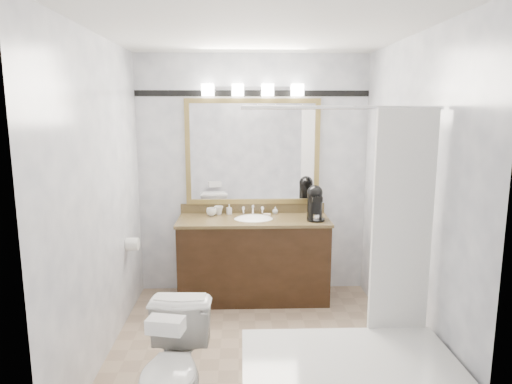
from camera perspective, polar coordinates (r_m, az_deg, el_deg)
room at (r=3.54m, az=0.12°, el=-0.93°), size 2.42×2.62×2.52m
vanity at (r=4.73m, az=-0.32°, el=-8.15°), size 1.53×0.58×0.97m
mirror at (r=4.77m, az=-0.42°, el=5.02°), size 1.40×0.04×1.10m
vanity_light_bar at (r=4.70m, az=-0.41°, el=12.67°), size 1.02×0.14×0.12m
accent_stripe at (r=4.77m, az=-0.43°, el=12.23°), size 2.40×0.01×0.06m
bathtub at (r=3.13m, az=11.71°, el=-21.91°), size 1.30×0.75×1.96m
tp_roll at (r=4.43m, az=-15.18°, el=-6.30°), size 0.11×0.12×0.12m
toilet at (r=3.02m, az=-10.30°, el=-21.24°), size 0.44×0.73×0.73m
tissue_box at (r=2.66m, az=-11.24°, el=-16.01°), size 0.22×0.15×0.08m
coffee_maker at (r=4.58m, az=7.37°, el=-1.24°), size 0.18×0.23×0.35m
cup_left at (r=4.75m, az=-5.59°, el=-2.49°), size 0.11×0.11×0.08m
cup_right at (r=4.81m, az=-4.69°, el=-2.28°), size 0.12×0.12×0.09m
soap_bottle_a at (r=4.81m, az=-3.37°, el=-2.17°), size 0.06×0.06×0.10m
soap_bottle_b at (r=4.82m, az=2.42°, el=-2.31°), size 0.06×0.06×0.08m
soap_bar at (r=4.74m, az=1.39°, el=-2.86°), size 0.07×0.05×0.02m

